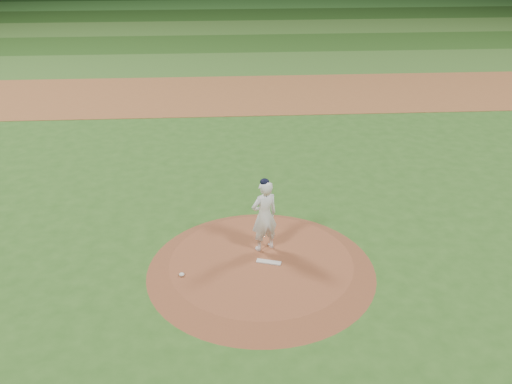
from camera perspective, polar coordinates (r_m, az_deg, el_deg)
The scene contains 11 objects.
ground at distance 13.90m, azimuth 0.52°, elevation -7.81°, with size 120.00×120.00×0.00m, color #2E5B1D.
infield_dirt_band at distance 26.59m, azimuth -1.62°, elevation 9.74°, with size 70.00×6.00×0.02m, color brown.
outfield_stripe_0 at distance 31.88m, azimuth -2.00°, elevation 12.69°, with size 70.00×5.00×0.02m, color #386424.
outfield_stripe_1 at distance 36.74m, azimuth -2.25°, elevation 14.64°, with size 70.00×5.00×0.02m, color #234917.
outfield_stripe_2 at distance 41.64m, azimuth -2.44°, elevation 16.12°, with size 70.00×5.00×0.02m, color #396424.
outfield_stripe_3 at distance 46.55m, azimuth -2.60°, elevation 17.30°, with size 70.00×5.00×0.02m, color #1E4315.
outfield_stripe_4 at distance 51.49m, azimuth -2.72°, elevation 18.25°, with size 70.00×5.00×0.02m, color #316D27.
pitchers_mound at distance 13.83m, azimuth 0.52°, elevation -7.39°, with size 5.50×5.50×0.25m, color brown.
pitching_rubber at distance 13.72m, azimuth 1.28°, elevation -7.01°, with size 0.59×0.15×0.03m, color silver.
rosin_bag at distance 13.37m, azimuth -7.44°, elevation -8.18°, with size 0.13×0.13×0.07m, color silver.
pitcher_on_mound at distance 13.75m, azimuth 0.84°, elevation -2.36°, with size 0.80×0.68×1.93m.
Camera 1 is at (-0.83, -11.36, 7.97)m, focal length 40.00 mm.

